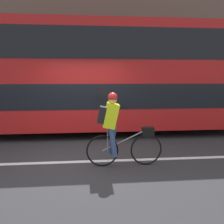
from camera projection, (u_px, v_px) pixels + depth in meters
ground_plane at (84, 161)px, 5.29m from camera, size 80.00×80.00×0.00m
road_center_line at (84, 162)px, 5.22m from camera, size 50.00×0.14×0.01m
sidewalk_curb at (88, 118)px, 10.58m from camera, size 60.00×1.73×0.13m
building_facade at (87, 20)px, 10.83m from camera, size 60.00×0.30×9.62m
bus at (100, 75)px, 7.78m from camera, size 10.26×2.42×3.78m
cyclist_on_bike at (117, 127)px, 4.85m from camera, size 1.73×0.32×1.67m
trash_bin at (219, 104)px, 10.98m from camera, size 0.58×0.58×1.04m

